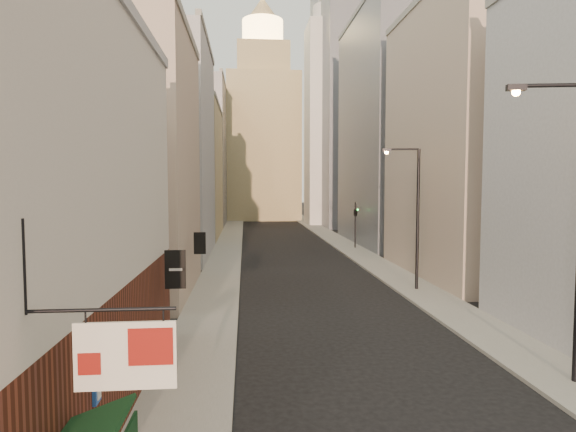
# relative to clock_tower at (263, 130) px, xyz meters

# --- Properties ---
(sidewalk_left) EXTENTS (3.00, 140.00, 0.15)m
(sidewalk_left) POSITION_rel_clock_tower_xyz_m (-5.50, -37.00, -17.56)
(sidewalk_left) COLOR gray
(sidewalk_left) RESTS_ON ground
(sidewalk_right) EXTENTS (3.00, 140.00, 0.15)m
(sidewalk_right) POSITION_rel_clock_tower_xyz_m (7.50, -37.00, -17.56)
(sidewalk_right) COLOR gray
(sidewalk_right) RESTS_ON ground
(near_building_left) EXTENTS (8.30, 23.04, 12.30)m
(near_building_left) POSITION_rel_clock_tower_xyz_m (-9.99, -83.00, -11.61)
(near_building_left) COLOR #5E291A
(near_building_left) RESTS_ON ground
(left_bldg_beige) EXTENTS (8.00, 12.00, 16.00)m
(left_bldg_beige) POSITION_rel_clock_tower_xyz_m (-11.00, -66.00, -9.63)
(left_bldg_beige) COLOR tan
(left_bldg_beige) RESTS_ON ground
(left_bldg_grey) EXTENTS (8.00, 16.00, 20.00)m
(left_bldg_grey) POSITION_rel_clock_tower_xyz_m (-11.00, -50.00, -7.63)
(left_bldg_grey) COLOR #9B9BA0
(left_bldg_grey) RESTS_ON ground
(left_bldg_tan) EXTENTS (8.00, 18.00, 17.00)m
(left_bldg_tan) POSITION_rel_clock_tower_xyz_m (-11.00, -32.00, -9.13)
(left_bldg_tan) COLOR tan
(left_bldg_tan) RESTS_ON ground
(left_bldg_wingrid) EXTENTS (8.00, 20.00, 24.00)m
(left_bldg_wingrid) POSITION_rel_clock_tower_xyz_m (-11.00, -12.00, -5.63)
(left_bldg_wingrid) COLOR gray
(left_bldg_wingrid) RESTS_ON ground
(right_bldg_beige) EXTENTS (8.00, 16.00, 20.00)m
(right_bldg_beige) POSITION_rel_clock_tower_xyz_m (13.00, -62.00, -7.63)
(right_bldg_beige) COLOR tan
(right_bldg_beige) RESTS_ON ground
(right_bldg_wingrid) EXTENTS (8.00, 20.00, 26.00)m
(right_bldg_wingrid) POSITION_rel_clock_tower_xyz_m (13.00, -42.00, -4.63)
(right_bldg_wingrid) COLOR gray
(right_bldg_wingrid) RESTS_ON ground
(highrise) EXTENTS (21.00, 23.00, 51.20)m
(highrise) POSITION_rel_clock_tower_xyz_m (19.00, -14.00, 8.02)
(highrise) COLOR gray
(highrise) RESTS_ON ground
(clock_tower) EXTENTS (14.00, 14.00, 44.90)m
(clock_tower) POSITION_rel_clock_tower_xyz_m (0.00, 0.00, 0.00)
(clock_tower) COLOR tan
(clock_tower) RESTS_ON ground
(white_tower) EXTENTS (8.00, 8.00, 41.50)m
(white_tower) POSITION_rel_clock_tower_xyz_m (11.00, -14.00, 0.97)
(white_tower) COLOR silver
(white_tower) RESTS_ON ground
(streetlamp_near) EXTENTS (2.66, 0.64, 10.21)m
(streetlamp_near) POSITION_rel_clock_tower_xyz_m (7.38, -81.50, -11.80)
(streetlamp_near) COLOR black
(streetlamp_near) RESTS_ON ground
(streetlamp_mid) EXTENTS (2.39, 0.57, 9.17)m
(streetlamp_mid) POSITION_rel_clock_tower_xyz_m (7.16, -66.82, -12.39)
(streetlamp_mid) COLOR black
(streetlamp_mid) RESTS_ON ground
(traffic_light_right) EXTENTS (0.78, 0.78, 5.00)m
(traffic_light_right) POSITION_rel_clock_tower_xyz_m (8.08, -46.46, -13.75)
(traffic_light_right) COLOR black
(traffic_light_right) RESTS_ON ground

